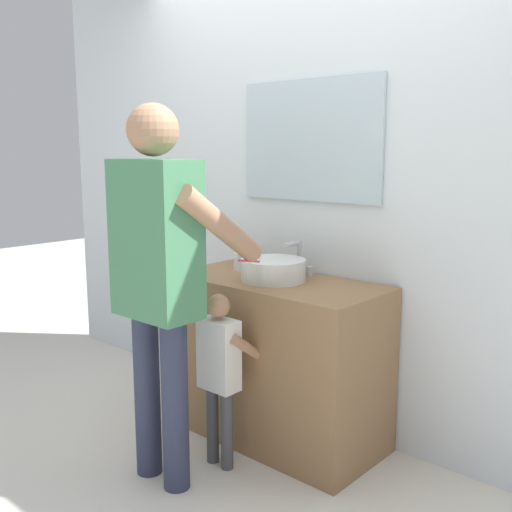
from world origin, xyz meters
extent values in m
plane|color=silver|center=(0.00, 0.00, 0.00)|extent=(14.00, 14.00, 0.00)
cube|color=silver|center=(0.00, 0.62, 1.35)|extent=(4.40, 0.08, 2.70)
cube|color=silver|center=(0.00, 0.57, 1.54)|extent=(0.87, 0.02, 0.62)
cube|color=olive|center=(0.00, 0.30, 0.42)|extent=(1.13, 0.54, 0.84)
cylinder|color=silver|center=(0.00, 0.28, 0.90)|extent=(0.33, 0.33, 0.11)
cylinder|color=beige|center=(0.00, 0.28, 0.90)|extent=(0.27, 0.27, 0.09)
cylinder|color=#B7BABF|center=(0.00, 0.49, 0.93)|extent=(0.03, 0.03, 0.18)
cylinder|color=#B7BABF|center=(0.00, 0.43, 1.01)|extent=(0.02, 0.12, 0.02)
cylinder|color=#B7BABF|center=(-0.07, 0.49, 0.87)|extent=(0.04, 0.04, 0.05)
cylinder|color=#B7BABF|center=(0.07, 0.49, 0.87)|extent=(0.04, 0.04, 0.05)
cylinder|color=silver|center=(-0.31, 0.37, 0.89)|extent=(0.07, 0.07, 0.09)
cylinder|color=orange|center=(-0.31, 0.35, 0.94)|extent=(0.03, 0.02, 0.17)
cube|color=white|center=(-0.31, 0.35, 1.04)|extent=(0.01, 0.02, 0.02)
cylinder|color=green|center=(-0.30, 0.37, 0.94)|extent=(0.02, 0.04, 0.17)
cube|color=white|center=(-0.30, 0.37, 1.04)|extent=(0.01, 0.02, 0.02)
cylinder|color=#47474C|center=(-0.05, -0.11, 0.19)|extent=(0.06, 0.06, 0.39)
cylinder|color=#47474C|center=(0.05, -0.11, 0.19)|extent=(0.06, 0.06, 0.39)
cube|color=white|center=(0.00, -0.11, 0.56)|extent=(0.19, 0.11, 0.34)
sphere|color=#A87A5B|center=(0.00, -0.11, 0.79)|extent=(0.11, 0.11, 0.11)
cylinder|color=#A87A5B|center=(-0.11, -0.02, 0.59)|extent=(0.05, 0.23, 0.18)
cylinder|color=#A87A5B|center=(0.11, -0.02, 0.59)|extent=(0.05, 0.23, 0.18)
cylinder|color=#2D334C|center=(-0.20, -0.38, 0.39)|extent=(0.12, 0.12, 0.78)
cylinder|color=#2D334C|center=(-0.01, -0.38, 0.39)|extent=(0.12, 0.12, 0.78)
cube|color=#427F56|center=(-0.10, -0.38, 1.12)|extent=(0.39, 0.22, 0.68)
sphere|color=#A87A5B|center=(-0.10, -0.38, 1.58)|extent=(0.22, 0.22, 0.22)
cylinder|color=#A87A5B|center=(-0.32, -0.20, 1.18)|extent=(0.09, 0.47, 0.37)
cylinder|color=#A87A5B|center=(0.11, -0.20, 1.18)|extent=(0.09, 0.47, 0.37)
cylinder|color=#E5387F|center=(0.11, -0.02, 1.00)|extent=(0.01, 0.14, 0.03)
cube|color=white|center=(0.11, 0.06, 1.01)|extent=(0.01, 0.02, 0.02)
camera|label=1|loc=(1.90, -1.97, 1.50)|focal=41.90mm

